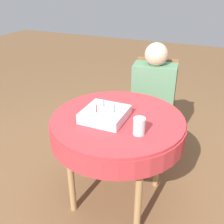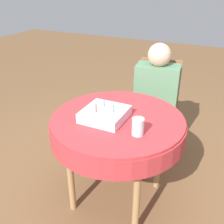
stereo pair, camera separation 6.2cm
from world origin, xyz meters
name	(u,v)px [view 1 (the left image)]	position (x,y,z in m)	size (l,w,h in m)	color
ground_plane	(117,196)	(0.00, 0.00, 0.00)	(12.00, 12.00, 0.00)	brown
dining_table	(118,128)	(0.00, 0.00, 0.68)	(0.99, 0.99, 0.77)	#BC3338
chair	(153,103)	(0.04, 0.87, 0.52)	(0.52, 0.52, 0.95)	brown
person	(153,89)	(0.06, 0.77, 0.71)	(0.44, 0.36, 1.15)	#DBB293
birthday_cake	(105,114)	(-0.08, -0.06, 0.81)	(0.30, 0.30, 0.13)	silver
drinking_glass	(139,126)	(0.21, -0.15, 0.83)	(0.08, 0.08, 0.12)	silver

